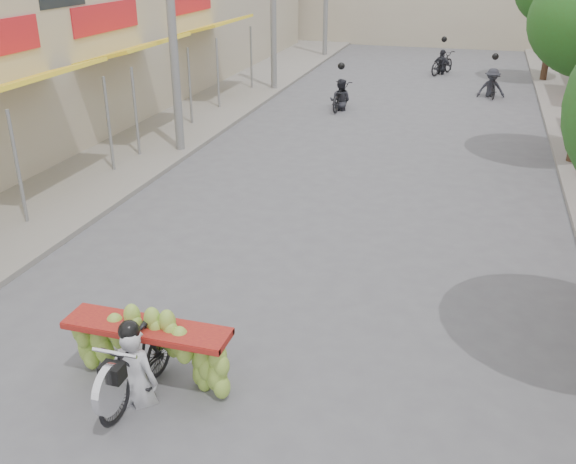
# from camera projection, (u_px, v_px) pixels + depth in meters

# --- Properties ---
(sidewalk_left) EXTENTS (4.00, 60.00, 0.12)m
(sidewalk_left) POSITION_uv_depth(u_px,v_px,m) (176.00, 122.00, 21.72)
(sidewalk_left) COLOR gray
(sidewalk_left) RESTS_ON ground
(shophouse_row_left) EXTENTS (9.77, 40.00, 6.00)m
(shophouse_row_left) POSITION_uv_depth(u_px,v_px,m) (16.00, 30.00, 20.90)
(shophouse_row_left) COLOR #B2A68D
(shophouse_row_left) RESTS_ON ground
(utility_pole_mid) EXTENTS (0.60, 0.24, 8.00)m
(utility_pole_mid) POSITION_uv_depth(u_px,v_px,m) (171.00, 7.00, 17.05)
(utility_pole_mid) COLOR slate
(utility_pole_mid) RESTS_ON ground
(banana_motorbike) EXTENTS (2.30, 1.87, 2.09)m
(banana_motorbike) POSITION_uv_depth(u_px,v_px,m) (140.00, 349.00, 8.46)
(banana_motorbike) COLOR black
(banana_motorbike) RESTS_ON ground
(bg_motorbike_a) EXTENTS (0.82, 1.71, 1.95)m
(bg_motorbike_a) POSITION_uv_depth(u_px,v_px,m) (341.00, 90.00, 23.22)
(bg_motorbike_a) COLOR black
(bg_motorbike_a) RESTS_ON ground
(bg_motorbike_b) EXTENTS (1.13, 1.68, 1.95)m
(bg_motorbike_b) POSITION_uv_depth(u_px,v_px,m) (493.00, 75.00, 25.09)
(bg_motorbike_b) COLOR black
(bg_motorbike_b) RESTS_ON ground
(bg_motorbike_c) EXTENTS (1.34, 1.93, 1.95)m
(bg_motorbike_c) POSITION_uv_depth(u_px,v_px,m) (442.00, 57.00, 29.55)
(bg_motorbike_c) COLOR black
(bg_motorbike_c) RESTS_ON ground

